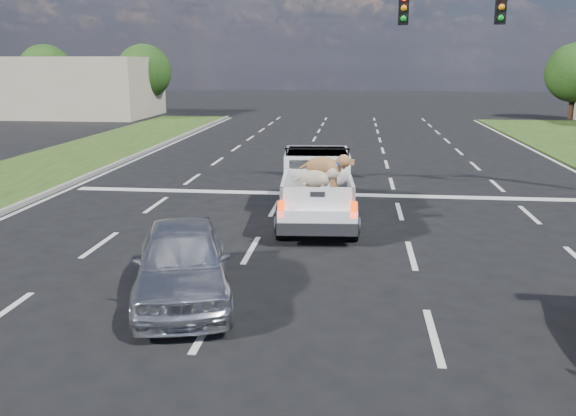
{
  "coord_description": "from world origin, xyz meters",
  "views": [
    {
      "loc": [
        0.51,
        -8.72,
        4.06
      ],
      "look_at": [
        -0.7,
        2.0,
        1.46
      ],
      "focal_mm": 38.0,
      "sensor_mm": 36.0,
      "label": 1
    }
  ],
  "objects": [
    {
      "name": "ground",
      "position": [
        0.0,
        0.0,
        0.0
      ],
      "size": [
        160.0,
        160.0,
        0.0
      ],
      "primitive_type": "plane",
      "color": "black",
      "rests_on": "ground"
    },
    {
      "name": "road_markings",
      "position": [
        0.0,
        6.56,
        0.01
      ],
      "size": [
        17.75,
        60.0,
        0.01
      ],
      "color": "silver",
      "rests_on": "ground"
    },
    {
      "name": "building_left",
      "position": [
        -20.0,
        36.0,
        2.2
      ],
      "size": [
        10.0,
        8.0,
        4.4
      ],
      "primitive_type": "cube",
      "color": "#BEB091",
      "rests_on": "ground"
    },
    {
      "name": "tree_far_b",
      "position": [
        -24.0,
        38.0,
        3.29
      ],
      "size": [
        4.2,
        4.2,
        5.4
      ],
      "color": "#332114",
      "rests_on": "ground"
    },
    {
      "name": "tree_far_c",
      "position": [
        -16.0,
        38.0,
        3.29
      ],
      "size": [
        4.2,
        4.2,
        5.4
      ],
      "color": "#332114",
      "rests_on": "ground"
    },
    {
      "name": "tree_far_d",
      "position": [
        16.0,
        38.0,
        3.29
      ],
      "size": [
        4.2,
        4.2,
        5.4
      ],
      "color": "#332114",
      "rests_on": "ground"
    },
    {
      "name": "pickup_truck",
      "position": [
        -0.48,
        6.91,
        0.89
      ],
      "size": [
        2.19,
        5.14,
        1.89
      ],
      "rotation": [
        0.0,
        0.0,
        0.07
      ],
      "color": "black",
      "rests_on": "ground"
    },
    {
      "name": "silver_sedan",
      "position": [
        -2.46,
        1.09,
        0.68
      ],
      "size": [
        2.6,
        4.28,
        1.36
      ],
      "primitive_type": "imported",
      "rotation": [
        0.0,
        0.0,
        0.27
      ],
      "color": "silver",
      "rests_on": "ground"
    }
  ]
}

